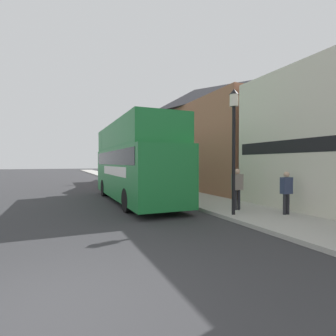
{
  "coord_description": "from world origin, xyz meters",
  "views": [
    {
      "loc": [
        0.16,
        -4.1,
        2.13
      ],
      "look_at": [
        5.27,
        7.96,
        1.86
      ],
      "focal_mm": 28.0,
      "sensor_mm": 36.0,
      "label": 1
    }
  ],
  "objects_px": {
    "pedestrian_second": "(286,189)",
    "lamp_post_third": "(123,148)",
    "parked_car_ahead_of_bus": "(117,179)",
    "lamp_post_nearest": "(234,128)",
    "pedestrian_third": "(237,185)",
    "lamp_post_second": "(153,146)",
    "tour_bus": "(133,167)"
  },
  "relations": [
    {
      "from": "pedestrian_second",
      "to": "lamp_post_nearest",
      "type": "bearing_deg",
      "value": 157.24
    },
    {
      "from": "parked_car_ahead_of_bus",
      "to": "pedestrian_second",
      "type": "height_order",
      "value": "pedestrian_second"
    },
    {
      "from": "pedestrian_second",
      "to": "lamp_post_second",
      "type": "height_order",
      "value": "lamp_post_second"
    },
    {
      "from": "lamp_post_third",
      "to": "tour_bus",
      "type": "bearing_deg",
      "value": -101.06
    },
    {
      "from": "tour_bus",
      "to": "lamp_post_nearest",
      "type": "distance_m",
      "value": 6.39
    },
    {
      "from": "pedestrian_second",
      "to": "lamp_post_third",
      "type": "xyz_separation_m",
      "value": [
        -1.66,
        19.75,
        2.56
      ]
    },
    {
      "from": "pedestrian_second",
      "to": "pedestrian_third",
      "type": "distance_m",
      "value": 1.92
    },
    {
      "from": "pedestrian_second",
      "to": "lamp_post_second",
      "type": "xyz_separation_m",
      "value": [
        -1.76,
        10.27,
        2.19
      ]
    },
    {
      "from": "parked_car_ahead_of_bus",
      "to": "pedestrian_second",
      "type": "relative_size",
      "value": 2.45
    },
    {
      "from": "tour_bus",
      "to": "parked_car_ahead_of_bus",
      "type": "bearing_deg",
      "value": 84.2
    },
    {
      "from": "parked_car_ahead_of_bus",
      "to": "lamp_post_third",
      "type": "xyz_separation_m",
      "value": [
        1.76,
        4.91,
        2.98
      ]
    },
    {
      "from": "pedestrian_third",
      "to": "lamp_post_third",
      "type": "bearing_deg",
      "value": 91.82
    },
    {
      "from": "lamp_post_nearest",
      "to": "parked_car_ahead_of_bus",
      "type": "bearing_deg",
      "value": 96.26
    },
    {
      "from": "tour_bus",
      "to": "pedestrian_second",
      "type": "distance_m",
      "value": 7.8
    },
    {
      "from": "tour_bus",
      "to": "pedestrian_third",
      "type": "bearing_deg",
      "value": -57.32
    },
    {
      "from": "pedestrian_second",
      "to": "lamp_post_nearest",
      "type": "relative_size",
      "value": 0.34
    },
    {
      "from": "pedestrian_second",
      "to": "pedestrian_third",
      "type": "bearing_deg",
      "value": 124.34
    },
    {
      "from": "lamp_post_nearest",
      "to": "lamp_post_second",
      "type": "height_order",
      "value": "lamp_post_nearest"
    },
    {
      "from": "parked_car_ahead_of_bus",
      "to": "lamp_post_nearest",
      "type": "distance_m",
      "value": 14.41
    },
    {
      "from": "parked_car_ahead_of_bus",
      "to": "tour_bus",
      "type": "bearing_deg",
      "value": -98.9
    },
    {
      "from": "lamp_post_second",
      "to": "lamp_post_third",
      "type": "xyz_separation_m",
      "value": [
        0.1,
        9.48,
        0.37
      ]
    },
    {
      "from": "tour_bus",
      "to": "lamp_post_third",
      "type": "distance_m",
      "value": 13.62
    },
    {
      "from": "pedestrian_third",
      "to": "lamp_post_second",
      "type": "distance_m",
      "value": 8.97
    },
    {
      "from": "lamp_post_second",
      "to": "tour_bus",
      "type": "bearing_deg",
      "value": -123.44
    },
    {
      "from": "pedestrian_second",
      "to": "lamp_post_third",
      "type": "relative_size",
      "value": 0.32
    },
    {
      "from": "tour_bus",
      "to": "lamp_post_third",
      "type": "height_order",
      "value": "lamp_post_third"
    },
    {
      "from": "lamp_post_second",
      "to": "pedestrian_second",
      "type": "bearing_deg",
      "value": -80.27
    },
    {
      "from": "lamp_post_nearest",
      "to": "lamp_post_third",
      "type": "bearing_deg",
      "value": 89.35
    },
    {
      "from": "tour_bus",
      "to": "lamp_post_nearest",
      "type": "bearing_deg",
      "value": -67.53
    },
    {
      "from": "pedestrian_second",
      "to": "lamp_post_third",
      "type": "distance_m",
      "value": 19.99
    },
    {
      "from": "lamp_post_nearest",
      "to": "lamp_post_second",
      "type": "relative_size",
      "value": 1.04
    },
    {
      "from": "lamp_post_nearest",
      "to": "lamp_post_third",
      "type": "relative_size",
      "value": 0.92
    }
  ]
}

